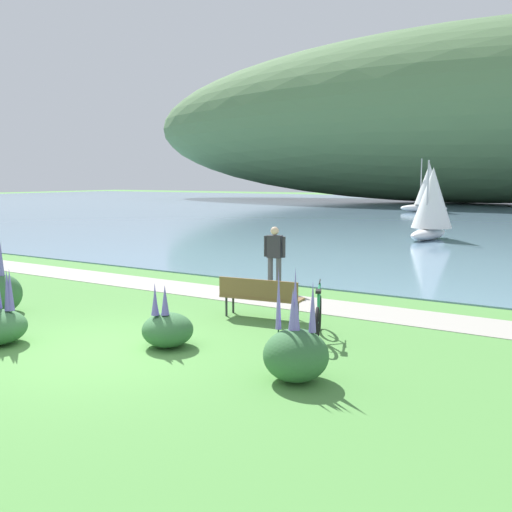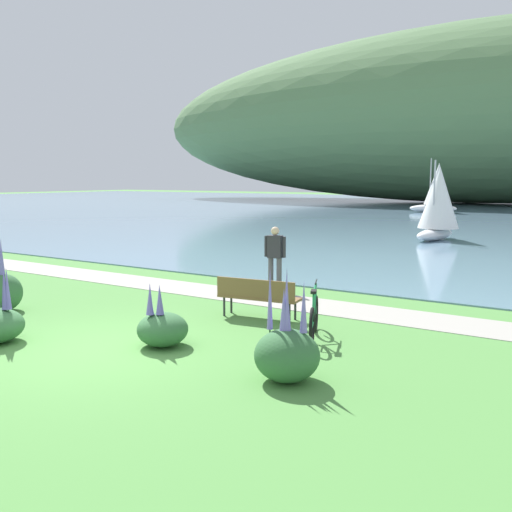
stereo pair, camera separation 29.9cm
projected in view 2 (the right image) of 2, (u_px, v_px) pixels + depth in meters
ground_plane at (99, 349)px, 10.01m from camera, size 200.00×200.00×0.00m
distant_hillside at (476, 115)px, 66.17m from camera, size 89.14×28.00×20.52m
shoreline_path at (255, 297)px, 14.29m from camera, size 60.00×1.50×0.01m
park_bench_near_camera at (258, 295)px, 12.09m from camera, size 1.85×0.71×0.88m
bicycle_leaning_near_bench at (314, 318)px, 10.58m from camera, size 0.74×1.65×1.01m
person_at_shoreline at (275, 254)px, 15.10m from camera, size 0.60×0.27×1.71m
echium_bush_closest_to_camera at (287, 352)px, 8.37m from camera, size 0.98×0.98×1.69m
echium_bush_beside_closest at (3, 290)px, 12.82m from camera, size 0.82×0.82×1.67m
echium_bush_mid_cluster at (162, 328)px, 10.13m from camera, size 0.91×0.91×1.15m
sailboat_nearest_to_shore at (438, 187)px, 48.73m from camera, size 4.08×2.92×4.62m
sailboat_toward_hillside at (439, 203)px, 27.07m from camera, size 2.22×3.33×3.79m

